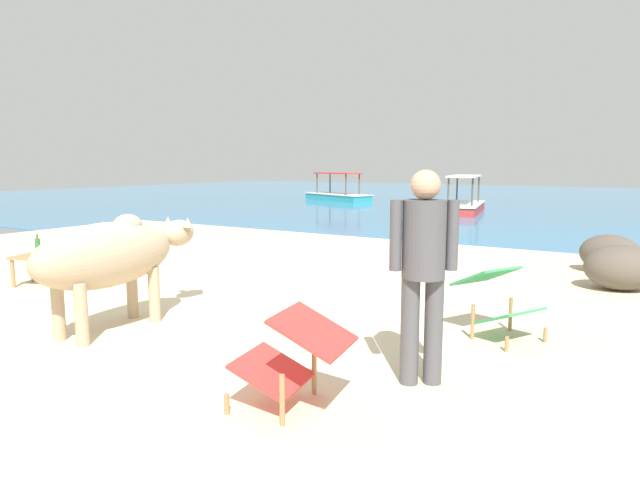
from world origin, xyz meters
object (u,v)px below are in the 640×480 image
cow (111,255)px  deck_chair_near (292,354)px  deck_chair_far (497,297)px  person_standing (423,261)px  boat_teal (338,195)px  boat_red (464,205)px  bottle (38,246)px  low_bench_table (43,261)px

cow → deck_chair_near: size_ratio=2.43×
deck_chair_far → person_standing: size_ratio=0.57×
person_standing → boat_teal: person_standing is taller
boat_teal → boat_red: 7.50m
deck_chair_far → person_standing: bearing=-69.5°
bottle → deck_chair_near: 5.35m
low_bench_table → deck_chair_near: deck_chair_near is taller
person_standing → boat_red: person_standing is taller
deck_chair_far → boat_teal: 20.02m
deck_chair_far → person_standing: 1.58m
low_bench_table → person_standing: (5.61, -0.49, 0.60)m
low_bench_table → boat_red: 14.55m
cow → low_bench_table: 2.62m
bottle → boat_teal: size_ratio=0.08×
cow → deck_chair_near: cow is taller
deck_chair_near → low_bench_table: bearing=-23.7°
low_bench_table → boat_red: size_ratio=0.22×
low_bench_table → deck_chair_near: size_ratio=1.02×
cow → boat_teal: (-7.76, 18.40, -0.51)m
cow → deck_chair_far: (3.37, 1.76, -0.37)m
bottle → deck_chair_far: bearing=8.9°
boat_red → boat_teal: bearing=-124.5°
bottle → deck_chair_near: bottle is taller
deck_chair_near → boat_red: bearing=-86.2°
bottle → deck_chair_far: (5.98, 0.94, -0.15)m
low_bench_table → boat_red: (1.51, 14.47, -0.10)m
deck_chair_near → cow: bearing=-20.9°
boat_teal → boat_red: (6.81, -3.14, 0.00)m
person_standing → boat_teal: (-10.91, 18.10, -0.70)m
cow → low_bench_table: (-2.46, 0.79, -0.41)m
deck_chair_near → deck_chair_far: bearing=-118.0°
bottle → boat_red: 14.53m
cow → bottle: size_ratio=6.88×
low_bench_table → deck_chair_near: bearing=-32.5°
deck_chair_far → low_bench_table: bearing=-141.6°
bottle → person_standing: bearing=-5.2°
cow → person_standing: (3.15, 0.30, 0.19)m
cow → boat_red: boat_red is taller
cow → deck_chair_near: 2.64m
low_bench_table → person_standing: bearing=-22.5°
deck_chair_near → deck_chair_far: 2.46m
cow → person_standing: 3.17m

